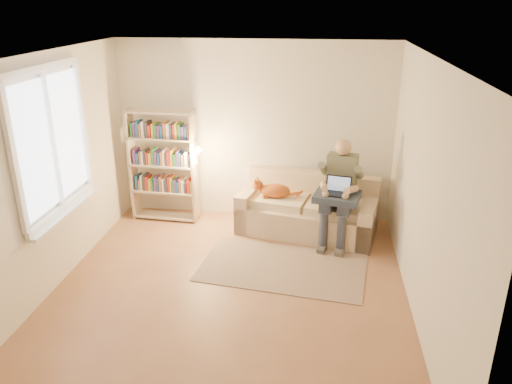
# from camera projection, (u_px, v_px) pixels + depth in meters

# --- Properties ---
(floor) EXTENTS (4.50, 4.50, 0.00)m
(floor) POSITION_uv_depth(u_px,v_px,m) (228.00, 293.00, 5.64)
(floor) COLOR brown
(floor) RESTS_ON ground
(ceiling) EXTENTS (4.00, 4.50, 0.02)m
(ceiling) POSITION_uv_depth(u_px,v_px,m) (223.00, 57.00, 4.70)
(ceiling) COLOR white
(ceiling) RESTS_ON wall_back
(wall_left) EXTENTS (0.02, 4.50, 2.60)m
(wall_left) POSITION_uv_depth(u_px,v_px,m) (45.00, 177.00, 5.41)
(wall_left) COLOR silver
(wall_left) RESTS_ON floor
(wall_right) EXTENTS (0.02, 4.50, 2.60)m
(wall_right) POSITION_uv_depth(u_px,v_px,m) (425.00, 195.00, 4.93)
(wall_right) COLOR silver
(wall_right) RESTS_ON floor
(wall_back) EXTENTS (4.00, 0.02, 2.60)m
(wall_back) POSITION_uv_depth(u_px,v_px,m) (254.00, 132.00, 7.25)
(wall_back) COLOR silver
(wall_back) RESTS_ON floor
(wall_front) EXTENTS (4.00, 0.02, 2.60)m
(wall_front) POSITION_uv_depth(u_px,v_px,m) (159.00, 312.00, 3.09)
(wall_front) COLOR silver
(wall_front) RESTS_ON floor
(window) EXTENTS (0.12, 1.52, 1.69)m
(window) POSITION_uv_depth(u_px,v_px,m) (57.00, 165.00, 5.56)
(window) COLOR white
(window) RESTS_ON wall_left
(sofa) EXTENTS (2.02, 1.22, 0.80)m
(sofa) POSITION_uv_depth(u_px,v_px,m) (308.00, 212.00, 7.05)
(sofa) COLOR #CCB390
(sofa) RESTS_ON floor
(person) EXTENTS (0.51, 0.69, 1.40)m
(person) POSITION_uv_depth(u_px,v_px,m) (339.00, 187.00, 6.60)
(person) COLOR #686D58
(person) RESTS_ON sofa
(cat) EXTENTS (0.66, 0.31, 0.24)m
(cat) POSITION_uv_depth(u_px,v_px,m) (274.00, 190.00, 6.96)
(cat) COLOR orange
(cat) RESTS_ON sofa
(blanket) EXTENTS (0.66, 0.58, 0.09)m
(blanket) POSITION_uv_depth(u_px,v_px,m) (337.00, 197.00, 6.51)
(blanket) COLOR #283347
(blanket) RESTS_ON person
(laptop) EXTENTS (0.37, 0.32, 0.28)m
(laptop) POSITION_uv_depth(u_px,v_px,m) (337.00, 189.00, 6.48)
(laptop) COLOR black
(laptop) RESTS_ON blanket
(bookshelf) EXTENTS (1.10, 0.37, 1.66)m
(bookshelf) POSITION_uv_depth(u_px,v_px,m) (163.00, 161.00, 7.22)
(bookshelf) COLOR #BFAB91
(bookshelf) RESTS_ON floor
(rug) EXTENTS (2.14, 1.44, 0.01)m
(rug) POSITION_uv_depth(u_px,v_px,m) (283.00, 267.00, 6.17)
(rug) COLOR gray
(rug) RESTS_ON floor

